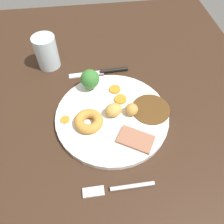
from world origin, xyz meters
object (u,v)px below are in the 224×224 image
yorkshire_pudding (89,121)px  broccoli_floret (90,79)px  roast_potato_left (114,110)px  carrot_coin_side (120,99)px  carrot_coin_back (115,89)px  knife (105,72)px  carrot_coin_front (65,120)px  dinner_plate (112,116)px  roast_potato_right (132,109)px  meat_slice_main (136,139)px  fork (116,188)px  water_glass (47,52)px

yorkshire_pudding → broccoli_floret: broccoli_floret is taller
roast_potato_left → carrot_coin_side: (4.39, -2.48, -1.36)cm
carrot_coin_back → carrot_coin_side: 3.98cm
broccoli_floret → knife: bearing=-34.1°
carrot_coin_front → knife: 21.09cm
dinner_plate → roast_potato_right: bearing=-92.1°
roast_potato_left → carrot_coin_front: 12.38cm
dinner_plate → meat_slice_main: size_ratio=3.54×
carrot_coin_front → carrot_coin_side: (4.70, -14.76, 0.12)cm
meat_slice_main → carrot_coin_back: (16.58, 2.64, -0.13)cm
carrot_coin_side → fork: carrot_coin_side is taller
roast_potato_left → carrot_coin_side: bearing=-29.5°
yorkshire_pudding → carrot_coin_front: bearing=71.8°
dinner_plate → roast_potato_left: 2.43cm
carrot_coin_back → carrot_coin_side: carrot_coin_side is taller
dinner_plate → broccoli_floret: (10.16, 4.65, 3.97)cm
yorkshire_pudding → carrot_coin_front: (1.92, 5.86, -0.98)cm
carrot_coin_back → knife: size_ratio=0.17×
carrot_coin_front → carrot_coin_side: carrot_coin_side is taller
yorkshire_pudding → carrot_coin_back: (10.48, -7.92, -0.92)cm
meat_slice_main → broccoli_floret: (18.44, 9.19, 2.87)cm
carrot_coin_front → broccoli_floret: bearing=-34.8°
meat_slice_main → broccoli_floret: bearing=26.5°
yorkshire_pudding → dinner_plate: bearing=-70.2°
meat_slice_main → carrot_coin_side: size_ratio=2.57×
water_glass → broccoli_floret: bearing=-136.6°
dinner_plate → fork: size_ratio=1.90×
carrot_coin_side → knife: bearing=12.6°
carrot_coin_front → carrot_coin_back: carrot_coin_back is taller
carrot_coin_back → carrot_coin_front: bearing=121.8°
roast_potato_left → dinner_plate: bearing=99.3°
carrot_coin_back → broccoli_floret: (1.86, 6.55, 3.00)cm
yorkshire_pudding → water_glass: size_ratio=0.71×
meat_slice_main → yorkshire_pudding: size_ratio=1.15×
roast_potato_right → water_glass: bearing=43.2°
dinner_plate → yorkshire_pudding: (-2.17, 6.02, 1.89)cm
knife → water_glass: water_glass is taller
roast_potato_right → carrot_coin_back: (8.50, 3.08, -1.20)cm
carrot_coin_back → roast_potato_left: bearing=169.6°
dinner_plate → broccoli_floret: size_ratio=4.90×
carrot_coin_front → carrot_coin_back: 16.23cm
yorkshire_pudding → fork: yorkshire_pudding is taller
carrot_coin_side → broccoli_floret: (5.71, 7.52, 2.94)cm
fork → water_glass: water_glass is taller
meat_slice_main → carrot_coin_side: (12.73, 1.67, -0.06)cm
meat_slice_main → roast_potato_right: roast_potato_right is taller
carrot_coin_side → dinner_plate: bearing=147.2°
yorkshire_pudding → roast_potato_left: roast_potato_left is taller
carrot_coin_back → carrot_coin_side: bearing=-165.8°
roast_potato_right → roast_potato_left: bearing=86.9°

